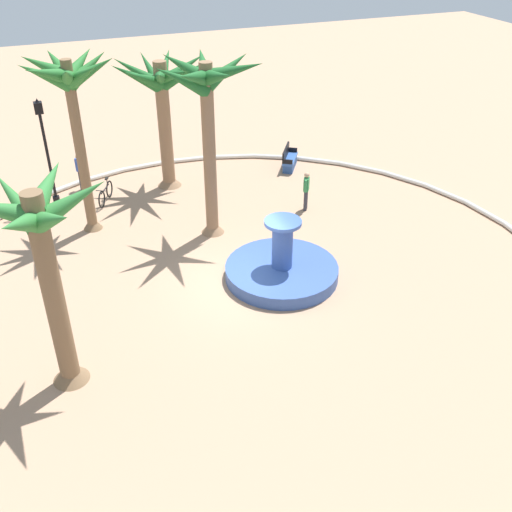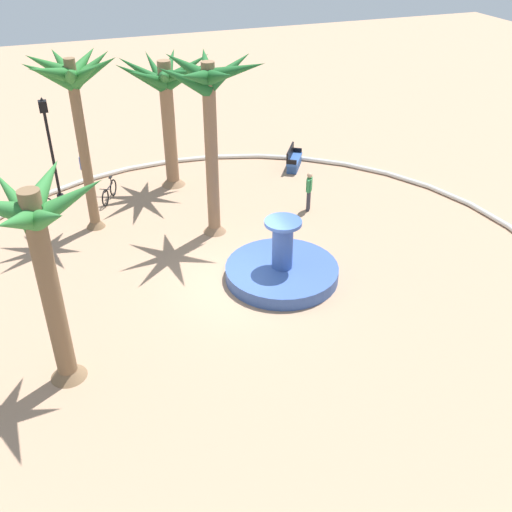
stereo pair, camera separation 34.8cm
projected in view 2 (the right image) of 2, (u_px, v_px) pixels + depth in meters
The scene contains 13 objects.
ground_plane at pixel (245, 283), 19.94m from camera, with size 80.00×80.00×0.00m, color tan.
plaza_curb at pixel (245, 280), 19.89m from camera, with size 21.95×21.95×0.20m, color silver.
fountain at pixel (282, 270), 20.05m from camera, with size 3.83×3.83×2.19m.
palm_tree_near_fountain at pixel (209, 102), 20.21m from camera, with size 3.78×3.98×6.70m.
palm_tree_by_curb at pixel (166, 91), 24.29m from camera, with size 4.21×4.25×5.70m.
palm_tree_mid_plaza at pixel (74, 89), 20.40m from camera, with size 3.41×3.51×6.71m.
palm_tree_far_side at pixel (40, 247), 13.97m from camera, with size 3.55×3.47×5.84m.
bench_east at pixel (294, 161), 27.93m from camera, with size 1.29×1.62×1.00m.
lamppost at pixel (50, 143), 23.80m from camera, with size 0.32×0.32×4.45m.
bicycle_red_frame at pixel (31, 207), 23.85m from camera, with size 1.72×0.44×0.94m.
bicycle_by_lamppost at pixel (109, 192), 25.00m from camera, with size 0.84×1.56×0.94m.
person_cyclist_helmet at pixel (85, 169), 25.69m from camera, with size 0.34×0.47×1.67m.
person_pedestrian_stroll at pixel (309, 189), 23.96m from camera, with size 0.36×0.45×1.66m.
Camera 2 is at (5.28, 15.60, 11.29)m, focal length 41.66 mm.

